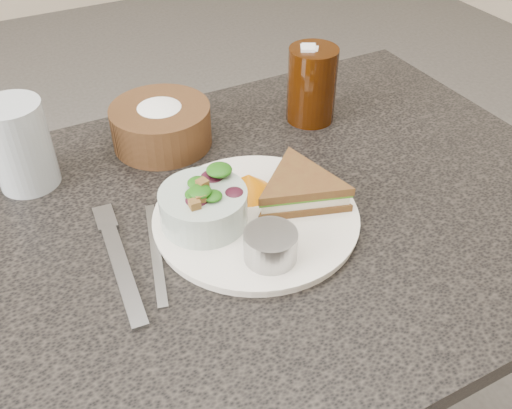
{
  "coord_description": "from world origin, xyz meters",
  "views": [
    {
      "loc": [
        -0.28,
        -0.55,
        1.27
      ],
      "look_at": [
        -0.01,
        -0.02,
        0.78
      ],
      "focal_mm": 40.0,
      "sensor_mm": 36.0,
      "label": 1
    }
  ],
  "objects": [
    {
      "name": "dinner_plate",
      "position": [
        -0.01,
        -0.02,
        0.76
      ],
      "size": [
        0.28,
        0.28,
        0.01
      ],
      "primitive_type": "cylinder",
      "color": "silver",
      "rests_on": "dining_table"
    },
    {
      "name": "salad_bowl",
      "position": [
        -0.08,
        0.0,
        0.8
      ],
      "size": [
        0.14,
        0.14,
        0.07
      ],
      "primitive_type": null,
      "rotation": [
        0.0,
        0.0,
        0.17
      ],
      "color": "#9CAEA4",
      "rests_on": "dinner_plate"
    },
    {
      "name": "bread_basket",
      "position": [
        -0.05,
        0.23,
        0.8
      ],
      "size": [
        0.21,
        0.21,
        0.09
      ],
      "primitive_type": null,
      "rotation": [
        0.0,
        0.0,
        -0.36
      ],
      "color": "brown",
      "rests_on": "dining_table"
    },
    {
      "name": "sandwich",
      "position": [
        0.06,
        -0.02,
        0.78
      ],
      "size": [
        0.19,
        0.19,
        0.04
      ],
      "primitive_type": null,
      "rotation": [
        0.0,
        0.0,
        -0.31
      ],
      "color": "#533A1A",
      "rests_on": "dinner_plate"
    },
    {
      "name": "water_glass",
      "position": [
        -0.27,
        0.22,
        0.82
      ],
      "size": [
        0.11,
        0.11,
        0.13
      ],
      "primitive_type": "cylinder",
      "rotation": [
        0.0,
        0.0,
        0.32
      ],
      "color": "#A3AEB7",
      "rests_on": "dining_table"
    },
    {
      "name": "knife",
      "position": [
        -0.15,
        -0.02,
        0.75
      ],
      "size": [
        0.06,
        0.19,
        0.0
      ],
      "primitive_type": "cube",
      "rotation": [
        0.0,
        0.0,
        -0.26
      ],
      "color": "#96989B",
      "rests_on": "dining_table"
    },
    {
      "name": "fork",
      "position": [
        -0.2,
        -0.02,
        0.75
      ],
      "size": [
        0.04,
        0.21,
        0.01
      ],
      "primitive_type": "cube",
      "rotation": [
        0.0,
        0.0,
        -0.09
      ],
      "color": "#909399",
      "rests_on": "dining_table"
    },
    {
      "name": "dining_table",
      "position": [
        0.0,
        0.0,
        0.38
      ],
      "size": [
        1.0,
        0.7,
        0.75
      ],
      "primitive_type": "cube",
      "color": "black",
      "rests_on": "floor"
    },
    {
      "name": "orange_wedge",
      "position": [
        0.01,
        0.03,
        0.78
      ],
      "size": [
        0.1,
        0.1,
        0.03
      ],
      "primitive_type": "cone",
      "rotation": [
        0.0,
        0.0,
        0.49
      ],
      "color": "orange",
      "rests_on": "dinner_plate"
    },
    {
      "name": "dressing_ramekin",
      "position": [
        -0.03,
        -0.1,
        0.78
      ],
      "size": [
        0.07,
        0.07,
        0.04
      ],
      "primitive_type": "cylinder",
      "rotation": [
        0.0,
        0.0,
        0.02
      ],
      "color": "#959595",
      "rests_on": "dinner_plate"
    },
    {
      "name": "cola_glass",
      "position": [
        0.2,
        0.18,
        0.82
      ],
      "size": [
        0.11,
        0.11,
        0.14
      ],
      "primitive_type": null,
      "rotation": [
        0.0,
        0.0,
        0.34
      ],
      "color": "black",
      "rests_on": "dining_table"
    }
  ]
}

